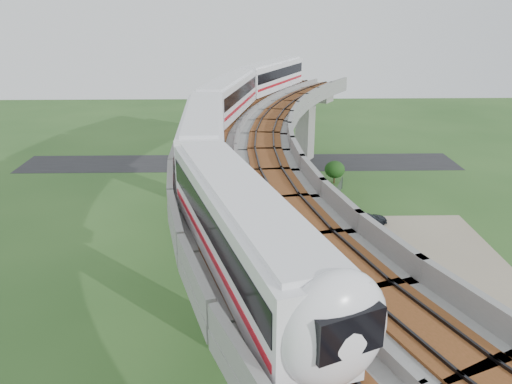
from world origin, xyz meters
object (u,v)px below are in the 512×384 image
at_px(car_white, 424,358).
at_px(car_dark, 369,220).
at_px(metro_train, 242,114).
at_px(car_red, 426,293).

xyz_separation_m(car_white, car_dark, (1.61, 20.78, -0.09)).
height_order(metro_train, car_red, metro_train).
bearing_deg(metro_train, car_white, -55.63).
distance_m(car_red, car_dark, 13.55).
xyz_separation_m(metro_train, car_dark, (12.49, 4.87, -11.69)).
xyz_separation_m(car_white, car_red, (2.66, 7.27, -0.05)).
bearing_deg(car_dark, metro_train, 84.71).
bearing_deg(car_red, car_white, -53.16).
bearing_deg(car_red, metro_train, -155.60).
distance_m(car_white, car_red, 7.74).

